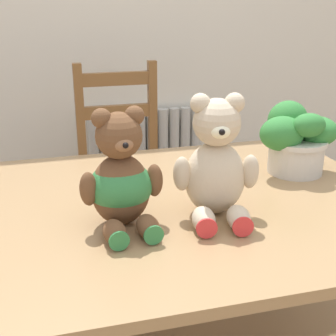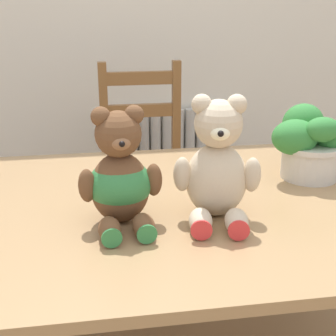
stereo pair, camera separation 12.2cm
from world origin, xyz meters
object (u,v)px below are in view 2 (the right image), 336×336
teddy_bear_right (217,167)px  potted_plant (310,142)px  teddy_bear_left (120,178)px  wooden_chair_behind (144,173)px

teddy_bear_right → potted_plant: 0.44m
teddy_bear_left → potted_plant: bearing=-164.0°
potted_plant → teddy_bear_right: bearing=-147.4°
teddy_bear_left → teddy_bear_right: 0.26m
wooden_chair_behind → teddy_bear_right: (0.10, -0.95, 0.37)m
potted_plant → teddy_bear_left: bearing=-159.5°
teddy_bear_left → potted_plant: size_ratio=1.12×
teddy_bear_left → potted_plant: (0.63, 0.23, -0.01)m
teddy_bear_left → potted_plant: teddy_bear_left is taller
wooden_chair_behind → teddy_bear_left: size_ratio=3.17×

